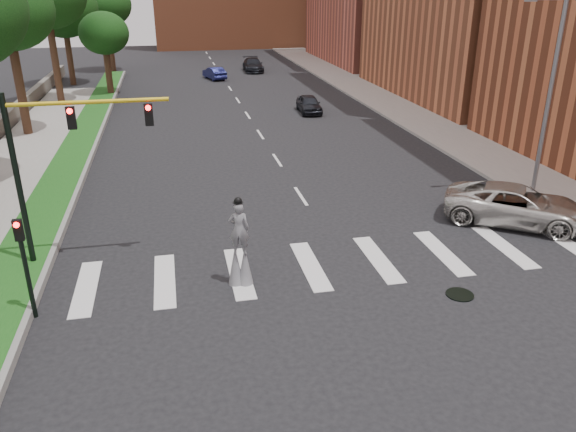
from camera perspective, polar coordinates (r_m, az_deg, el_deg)
The scene contains 17 objects.
ground_plane at distance 19.78m, azimuth 6.61°, elevation -6.01°, with size 160.00×160.00×0.00m, color black.
grass_median at distance 38.00m, azimuth -20.35°, elevation 7.07°, with size 2.00×60.00×0.25m, color #164B15.
median_curb at distance 37.85m, azimuth -18.78°, elevation 7.24°, with size 0.20×60.00×0.28m, color gray.
sidewalk_right at distance 46.20m, azimuth 11.86°, elevation 10.52°, with size 5.00×90.00×0.18m, color gray.
manhole at distance 19.31m, azimuth 17.05°, elevation -7.64°, with size 0.90×0.90×0.04m, color black.
streetlight at distance 28.29m, azimuth 24.94°, elevation 11.37°, with size 2.05×0.20×9.00m.
traffic_signal at distance 20.50m, azimuth -22.87°, elevation 5.92°, with size 5.30×0.23×6.20m.
secondary_signal at distance 18.15m, azimuth -25.21°, elevation -4.05°, with size 0.25×0.21×3.23m.
stilt_performer at distance 18.63m, azimuth -4.93°, elevation -3.44°, with size 0.83×0.58×3.13m.
suv_crossing at distance 25.37m, azimuth 22.20°, elevation 1.03°, with size 2.68×5.82×1.62m, color #BAB7AF.
car_near at distance 44.54m, azimuth 2.15°, elevation 11.30°, with size 1.57×3.91×1.33m, color black.
car_mid at distance 61.10m, azimuth -7.49°, elevation 14.20°, with size 1.34×3.85×1.27m, color #161A50.
car_far at distance 66.23m, azimuth -3.58°, elevation 15.08°, with size 2.05×5.04×1.46m, color black.
tree_3 at distance 40.30m, azimuth -26.72°, elevation 18.11°, with size 5.70×5.70×10.29m.
tree_5 at distance 60.46m, azimuth -21.94°, elevation 19.04°, with size 6.55×6.55×10.01m.
tree_6 at distance 53.49m, azimuth -18.20°, elevation 17.18°, with size 4.27×4.27×7.18m.
tree_7 at distance 68.86m, azimuth -18.00°, elevation 19.71°, with size 5.46×5.46×9.48m.
Camera 1 is at (-5.77, -16.39, 9.44)m, focal length 35.00 mm.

